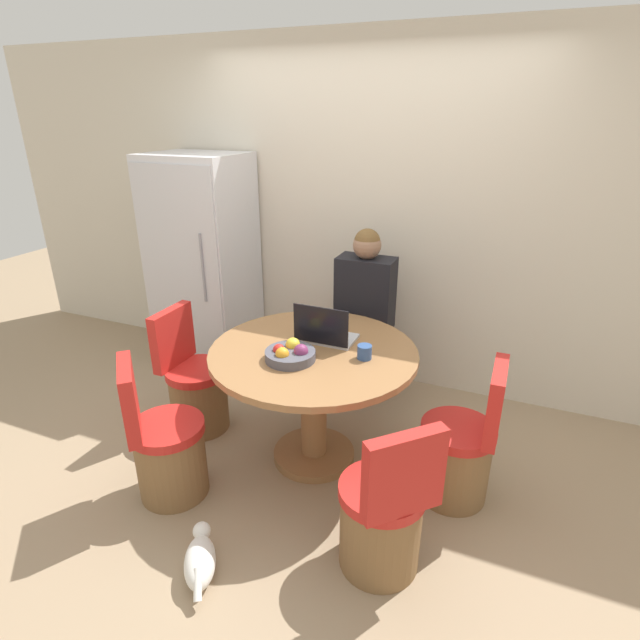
{
  "coord_description": "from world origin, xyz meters",
  "views": [
    {
      "loc": [
        1.15,
        -2.26,
        2.07
      ],
      "look_at": [
        0.1,
        0.23,
        0.92
      ],
      "focal_mm": 28.0,
      "sensor_mm": 36.0,
      "label": 1
    }
  ],
  "objects_px": {
    "chair_left_side": "(196,390)",
    "fruit_bowl": "(290,354)",
    "chair_near_left_corner": "(166,451)",
    "cat": "(200,560)",
    "chair_right_side": "(459,453)",
    "person_seated": "(366,310)",
    "laptop": "(325,333)",
    "dining_table": "(314,379)",
    "refrigerator": "(204,265)",
    "chair_near_right_corner": "(383,519)"
  },
  "relations": [
    {
      "from": "person_seated",
      "to": "laptop",
      "type": "xyz_separation_m",
      "value": [
        -0.04,
        -0.71,
        0.1
      ]
    },
    {
      "from": "chair_right_side",
      "to": "cat",
      "type": "bearing_deg",
      "value": -46.32
    },
    {
      "from": "chair_right_side",
      "to": "chair_near_right_corner",
      "type": "bearing_deg",
      "value": -22.7
    },
    {
      "from": "chair_right_side",
      "to": "laptop",
      "type": "distance_m",
      "value": 1.03
    },
    {
      "from": "fruit_bowl",
      "to": "cat",
      "type": "height_order",
      "value": "fruit_bowl"
    },
    {
      "from": "refrigerator",
      "to": "cat",
      "type": "distance_m",
      "value": 2.39
    },
    {
      "from": "dining_table",
      "to": "cat",
      "type": "height_order",
      "value": "dining_table"
    },
    {
      "from": "chair_left_side",
      "to": "person_seated",
      "type": "height_order",
      "value": "person_seated"
    },
    {
      "from": "dining_table",
      "to": "laptop",
      "type": "bearing_deg",
      "value": 81.36
    },
    {
      "from": "chair_left_side",
      "to": "fruit_bowl",
      "type": "bearing_deg",
      "value": -101.37
    },
    {
      "from": "laptop",
      "to": "cat",
      "type": "bearing_deg",
      "value": 81.14
    },
    {
      "from": "chair_near_left_corner",
      "to": "cat",
      "type": "distance_m",
      "value": 0.66
    },
    {
      "from": "refrigerator",
      "to": "dining_table",
      "type": "xyz_separation_m",
      "value": [
        1.37,
        -0.88,
        -0.31
      ]
    },
    {
      "from": "chair_left_side",
      "to": "fruit_bowl",
      "type": "distance_m",
      "value": 0.98
    },
    {
      "from": "refrigerator",
      "to": "cat",
      "type": "relative_size",
      "value": 4.77
    },
    {
      "from": "fruit_bowl",
      "to": "laptop",
      "type": "bearing_deg",
      "value": 73.26
    },
    {
      "from": "chair_right_side",
      "to": "refrigerator",
      "type": "bearing_deg",
      "value": -111.63
    },
    {
      "from": "dining_table",
      "to": "chair_right_side",
      "type": "height_order",
      "value": "chair_right_side"
    },
    {
      "from": "laptop",
      "to": "fruit_bowl",
      "type": "distance_m",
      "value": 0.31
    },
    {
      "from": "refrigerator",
      "to": "chair_left_side",
      "type": "xyz_separation_m",
      "value": [
        0.49,
        -0.88,
        -0.59
      ]
    },
    {
      "from": "chair_near_left_corner",
      "to": "fruit_bowl",
      "type": "relative_size",
      "value": 3.03
    },
    {
      "from": "dining_table",
      "to": "fruit_bowl",
      "type": "distance_m",
      "value": 0.29
    },
    {
      "from": "chair_near_right_corner",
      "to": "dining_table",
      "type": "bearing_deg",
      "value": -90.0
    },
    {
      "from": "chair_near_right_corner",
      "to": "person_seated",
      "type": "bearing_deg",
      "value": -113.73
    },
    {
      "from": "dining_table",
      "to": "chair_near_right_corner",
      "type": "bearing_deg",
      "value": -44.92
    },
    {
      "from": "dining_table",
      "to": "laptop",
      "type": "relative_size",
      "value": 3.57
    },
    {
      "from": "cat",
      "to": "chair_near_right_corner",
      "type": "bearing_deg",
      "value": -95.82
    },
    {
      "from": "chair_left_side",
      "to": "fruit_bowl",
      "type": "xyz_separation_m",
      "value": [
        0.82,
        -0.17,
        0.52
      ]
    },
    {
      "from": "chair_right_side",
      "to": "person_seated",
      "type": "distance_m",
      "value": 1.25
    },
    {
      "from": "laptop",
      "to": "cat",
      "type": "height_order",
      "value": "laptop"
    },
    {
      "from": "fruit_bowl",
      "to": "refrigerator",
      "type": "bearing_deg",
      "value": 141.25
    },
    {
      "from": "chair_near_left_corner",
      "to": "cat",
      "type": "height_order",
      "value": "chair_near_left_corner"
    },
    {
      "from": "chair_right_side",
      "to": "dining_table",
      "type": "bearing_deg",
      "value": -90.0
    },
    {
      "from": "chair_left_side",
      "to": "fruit_bowl",
      "type": "height_order",
      "value": "fruit_bowl"
    },
    {
      "from": "chair_left_side",
      "to": "cat",
      "type": "height_order",
      "value": "chair_left_side"
    },
    {
      "from": "chair_near_right_corner",
      "to": "chair_near_left_corner",
      "type": "bearing_deg",
      "value": -45.65
    },
    {
      "from": "chair_near_left_corner",
      "to": "chair_left_side",
      "type": "relative_size",
      "value": 1.0
    },
    {
      "from": "refrigerator",
      "to": "chair_near_right_corner",
      "type": "height_order",
      "value": "refrigerator"
    },
    {
      "from": "chair_right_side",
      "to": "cat",
      "type": "relative_size",
      "value": 2.33
    },
    {
      "from": "laptop",
      "to": "cat",
      "type": "distance_m",
      "value": 1.37
    },
    {
      "from": "dining_table",
      "to": "chair_left_side",
      "type": "height_order",
      "value": "chair_left_side"
    },
    {
      "from": "person_seated",
      "to": "chair_near_right_corner",
      "type": "bearing_deg",
      "value": 111.34
    },
    {
      "from": "dining_table",
      "to": "refrigerator",
      "type": "bearing_deg",
      "value": 147.28
    },
    {
      "from": "dining_table",
      "to": "chair_near_right_corner",
      "type": "height_order",
      "value": "chair_near_right_corner"
    },
    {
      "from": "refrigerator",
      "to": "dining_table",
      "type": "relative_size",
      "value": 1.44
    },
    {
      "from": "refrigerator",
      "to": "person_seated",
      "type": "xyz_separation_m",
      "value": [
        1.43,
        -0.05,
        -0.16
      ]
    },
    {
      "from": "chair_near_left_corner",
      "to": "laptop",
      "type": "bearing_deg",
      "value": -85.36
    },
    {
      "from": "chair_near_left_corner",
      "to": "fruit_bowl",
      "type": "xyz_separation_m",
      "value": [
        0.57,
        0.45,
        0.52
      ]
    },
    {
      "from": "refrigerator",
      "to": "laptop",
      "type": "xyz_separation_m",
      "value": [
        1.39,
        -0.75,
        -0.06
      ]
    },
    {
      "from": "dining_table",
      "to": "chair_near_left_corner",
      "type": "bearing_deg",
      "value": -136.23
    }
  ]
}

